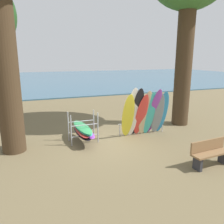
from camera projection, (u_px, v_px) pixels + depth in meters
The scene contains 5 objects.
ground_plane at pixel (113, 143), 9.32m from camera, with size 80.00×80.00×0.00m, color brown.
lake_water at pixel (46, 79), 35.64m from camera, with size 80.00×36.00×0.10m, color #38607A.
leaning_board_pile at pixel (145, 114), 9.92m from camera, with size 2.30×0.94×2.25m.
board_storage_rack at pixel (83, 130), 9.37m from camera, with size 1.15×2.13×1.25m.
park_bench at pixel (210, 153), 7.28m from camera, with size 1.43×0.51×0.85m.
Camera 1 is at (-3.17, -8.17, 3.44)m, focal length 36.47 mm.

